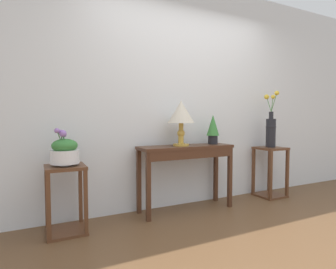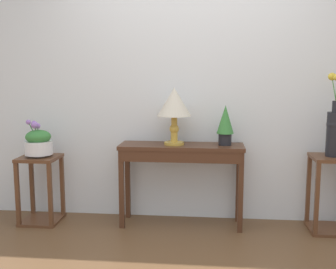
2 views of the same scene
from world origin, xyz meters
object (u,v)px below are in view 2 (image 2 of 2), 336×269
Objects in this scene: table_lamp at (174,105)px; potted_plant_on_console at (225,123)px; console_table at (181,158)px; pedestal_stand_left at (41,189)px; flower_vase_tall_right at (334,127)px; planter_bowl_wide_left at (38,142)px; pedestal_stand_right at (330,194)px.

table_lamp is 1.43× the size of potted_plant_on_console.
console_table reaches higher than pedestal_stand_left.
flower_vase_tall_right reaches higher than table_lamp.
table_lamp is at bearing 2.67° from planter_bowl_wide_left.
potted_plant_on_console is 1.14m from pedestal_stand_right.
pedestal_stand_left is 0.83× the size of flower_vase_tall_right.
pedestal_stand_right is at bearing -0.93° from table_lamp.
table_lamp is 0.81× the size of pedestal_stand_left.
planter_bowl_wide_left is (-0.00, -0.00, 0.46)m from pedestal_stand_left.
flower_vase_tall_right is (1.41, -0.02, -0.18)m from table_lamp.
table_lamp is 0.75× the size of pedestal_stand_right.
pedestal_stand_left is (-1.28, -0.06, -0.82)m from table_lamp.
table_lamp is at bearing -177.72° from potted_plant_on_console.
potted_plant_on_console is 0.53× the size of pedestal_stand_right.
pedestal_stand_left is at bearing -177.36° from table_lamp.
pedestal_stand_left is (-1.74, -0.08, -0.65)m from potted_plant_on_console.
flower_vase_tall_right reaches higher than pedestal_stand_right.
planter_bowl_wide_left reaches higher than console_table.
potted_plant_on_console is 1.86m from pedestal_stand_left.
console_table is 1.38m from pedestal_stand_right.
console_table is 1.77× the size of pedestal_stand_left.
console_table is 2.18× the size of table_lamp.
potted_plant_on_console is (0.46, 0.02, -0.17)m from table_lamp.
planter_bowl_wide_left is at bearing -179.22° from flower_vase_tall_right.
pedestal_stand_left is at bearing -178.41° from console_table.
pedestal_stand_right is at bearing 0.76° from pedestal_stand_left.
table_lamp is 0.49m from potted_plant_on_console.
potted_plant_on_console is at bearing 177.50° from pedestal_stand_right.
pedestal_stand_left is at bearing -177.46° from potted_plant_on_console.
potted_plant_on_console reaches higher than console_table.
table_lamp reaches higher than potted_plant_on_console.
flower_vase_tall_right reaches higher than planter_bowl_wide_left.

